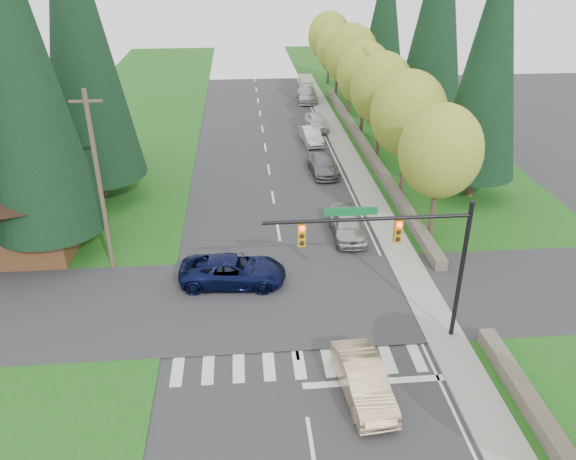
{
  "coord_description": "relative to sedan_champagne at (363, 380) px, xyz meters",
  "views": [
    {
      "loc": [
        -2.11,
        -15.6,
        16.24
      ],
      "look_at": [
        0.15,
        10.4,
        2.8
      ],
      "focal_mm": 35.0,
      "sensor_mm": 36.0,
      "label": 1
    }
  ],
  "objects": [
    {
      "name": "traffic_signal",
      "position": [
        2.02,
        3.39,
        4.23
      ],
      "size": [
        8.7,
        0.37,
        6.8
      ],
      "color": "black",
      "rests_on": "ground"
    },
    {
      "name": "cross_street",
      "position": [
        -2.35,
        6.89,
        -0.75
      ],
      "size": [
        120.0,
        8.0,
        0.1
      ],
      "primitive_type": "cube",
      "color": "#28282B",
      "rests_on": "ground"
    },
    {
      "name": "decid_tree_2",
      "position": [
        6.75,
        26.89,
        5.18
      ],
      "size": [
        5.0,
        5.0,
        8.82
      ],
      "color": "#38281C",
      "rests_on": "ground"
    },
    {
      "name": "brown_building",
      "position": [
        -17.35,
        13.89,
        2.39
      ],
      "size": [
        8.4,
        8.4,
        5.4
      ],
      "color": "#4C2D19",
      "rests_on": "ground"
    },
    {
      "name": "curb_east",
      "position": [
        3.7,
        20.89,
        -0.69
      ],
      "size": [
        0.2,
        80.0,
        0.13
      ],
      "primitive_type": "cube",
      "color": "gray",
      "rests_on": "ground"
    },
    {
      "name": "parked_car_d",
      "position": [
        2.9,
        35.74,
        0.01
      ],
      "size": [
        2.09,
        4.57,
        1.52
      ],
      "primitive_type": "imported",
      "rotation": [
        0.0,
        0.0,
        0.07
      ],
      "color": "silver",
      "rests_on": "ground"
    },
    {
      "name": "conifer_w_c",
      "position": [
        -14.35,
        20.89,
        10.54
      ],
      "size": [
        6.46,
        6.46,
        20.8
      ],
      "color": "#38281C",
      "rests_on": "ground"
    },
    {
      "name": "decid_tree_0",
      "position": [
        6.85,
        12.89,
        4.85
      ],
      "size": [
        4.8,
        4.8,
        8.37
      ],
      "color": "#38281C",
      "rests_on": "ground"
    },
    {
      "name": "utility_pole",
      "position": [
        -11.85,
        10.89,
        4.39
      ],
      "size": [
        1.6,
        0.24,
        10.0
      ],
      "color": "#473828",
      "rests_on": "ground"
    },
    {
      "name": "parked_car_b",
      "position": [
        1.85,
        24.3,
        -0.05
      ],
      "size": [
        2.25,
        4.93,
        1.4
      ],
      "primitive_type": "imported",
      "rotation": [
        0.0,
        0.0,
        0.06
      ],
      "color": "slate",
      "rests_on": "ground"
    },
    {
      "name": "decid_tree_5",
      "position": [
        6.75,
        47.89,
        4.78
      ],
      "size": [
        4.8,
        4.8,
        8.3
      ],
      "color": "#38281C",
      "rests_on": "ground"
    },
    {
      "name": "ground",
      "position": [
        -2.35,
        -1.11,
        -0.75
      ],
      "size": [
        120.0,
        120.0,
        0.0
      ],
      "primitive_type": "plane",
      "color": "#28282B",
      "rests_on": "ground"
    },
    {
      "name": "decid_tree_6",
      "position": [
        6.85,
        54.89,
        5.11
      ],
      "size": [
        5.2,
        5.2,
        8.86
      ],
      "color": "#38281C",
      "rests_on": "ground"
    },
    {
      "name": "parked_car_e",
      "position": [
        3.25,
        46.62,
        0.03
      ],
      "size": [
        2.45,
        5.48,
        1.56
      ],
      "primitive_type": "imported",
      "rotation": [
        0.0,
        0.0,
        -0.05
      ],
      "color": "#A9A9AE",
      "rests_on": "ground"
    },
    {
      "name": "grass_west",
      "position": [
        -15.35,
        18.89,
        -0.72
      ],
      "size": [
        14.0,
        110.0,
        0.06
      ],
      "primitive_type": "cube",
      "color": "#184D14",
      "rests_on": "ground"
    },
    {
      "name": "conifer_e_b",
      "position": [
        12.65,
        32.89,
        10.04
      ],
      "size": [
        6.12,
        6.12,
        19.8
      ],
      "color": "#38281C",
      "rests_on": "ground"
    },
    {
      "name": "suv_navy",
      "position": [
        -5.16,
        8.78,
        0.02
      ],
      "size": [
        5.75,
        2.99,
        1.55
      ],
      "primitive_type": "imported",
      "rotation": [
        0.0,
        0.0,
        1.49
      ],
      "color": "#0A1034",
      "rests_on": "ground"
    },
    {
      "name": "sidewalk_east",
      "position": [
        4.55,
        20.89,
        -0.69
      ],
      "size": [
        1.8,
        80.0,
        0.13
      ],
      "primitive_type": "cube",
      "color": "gray",
      "rests_on": "ground"
    },
    {
      "name": "decid_tree_3",
      "position": [
        6.85,
        33.89,
        4.91
      ],
      "size": [
        5.0,
        5.0,
        8.55
      ],
      "color": "#38281C",
      "rests_on": "ground"
    },
    {
      "name": "parked_car_c",
      "position": [
        1.85,
        31.64,
        -0.04
      ],
      "size": [
        1.86,
        4.4,
        1.41
      ],
      "primitive_type": "imported",
      "rotation": [
        0.0,
        0.0,
        0.09
      ],
      "color": "silver",
      "rests_on": "ground"
    },
    {
      "name": "conifer_e_a",
      "position": [
        11.65,
        18.89,
        9.04
      ],
      "size": [
        5.44,
        5.44,
        17.8
      ],
      "color": "#38281C",
      "rests_on": "ground"
    },
    {
      "name": "parked_car_a",
      "position": [
        1.85,
        13.64,
        0.06
      ],
      "size": [
        1.97,
        4.77,
        1.62
      ],
      "primitive_type": "imported",
      "rotation": [
        0.0,
        0.0,
        -0.01
      ],
      "color": "#A8A7AC",
      "rests_on": "ground"
    },
    {
      "name": "stone_wall_north",
      "position": [
        6.25,
        28.89,
        -0.4
      ],
      "size": [
        0.7,
        40.0,
        0.7
      ],
      "primitive_type": "cube",
      "color": "#4C4438",
      "rests_on": "ground"
    },
    {
      "name": "sedan_champagne",
      "position": [
        0.0,
        0.0,
        0.0
      ],
      "size": [
        2.04,
        4.7,
        1.5
      ],
      "primitive_type": "imported",
      "rotation": [
        0.0,
        0.0,
        0.1
      ],
      "color": "#D5B78E",
      "rests_on": "ground"
    },
    {
      "name": "conifer_w_a",
      "position": [
        -15.35,
        12.89,
        10.04
      ],
      "size": [
        6.12,
        6.12,
        19.8
      ],
      "color": "#38281C",
      "rests_on": "ground"
    },
    {
      "name": "decid_tree_4",
      "position": [
        6.95,
        40.89,
        5.31
      ],
      "size": [
        5.4,
        5.4,
        9.18
      ],
      "color": "#38281C",
      "rests_on": "ground"
    },
    {
      "name": "decid_tree_1",
      "position": [
        6.95,
        19.89,
        5.05
      ],
      "size": [
        5.2,
        5.2,
        8.8
      ],
      "color": "#38281C",
      "rests_on": "ground"
    },
    {
      "name": "grass_east",
      "position": [
        10.65,
        18.89,
        -0.72
      ],
      "size": [
        14.0,
        110.0,
        0.06
      ],
      "primitive_type": "cube",
      "color": "#184D14",
      "rests_on": "ground"
    },
    {
      "name": "conifer_w_e",
      "position": [
        -16.35,
        26.89,
        9.54
      ],
      "size": [
        5.78,
        5.78,
        18.8
      ],
      "color": "#38281C",
      "rests_on": "ground"
    },
    {
      "name": "conifer_e_c",
      "position": [
        11.65,
        46.89,
        8.54
      ],
      "size": [
        5.1,
        5.1,
        16.8
      ],
      "color": "#38281C",
      "rests_on": "ground"
    }
  ]
}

